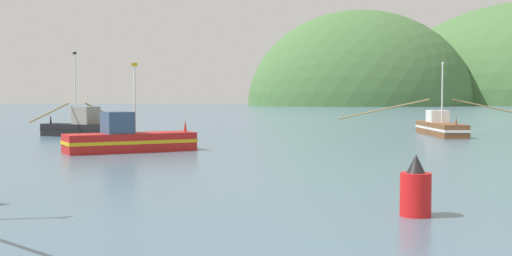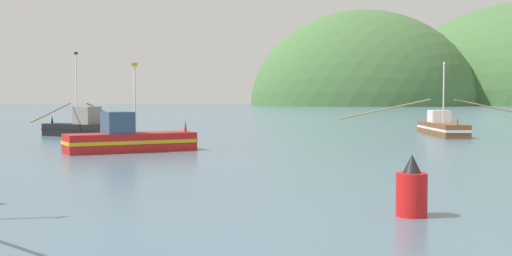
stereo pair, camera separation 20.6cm
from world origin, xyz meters
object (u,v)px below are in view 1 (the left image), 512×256
object	(u,v)px
fishing_boat_black	(79,127)
channel_buoy	(416,190)
fishing_boat_red	(129,139)
fishing_boat_brown	(440,127)

from	to	relation	value
fishing_boat_black	channel_buoy	world-z (taller)	fishing_boat_black
fishing_boat_red	fishing_boat_brown	bearing A→B (deg)	7.25
fishing_boat_brown	fishing_boat_black	size ratio (longest dim) A/B	1.96
fishing_boat_red	channel_buoy	size ratio (longest dim) A/B	4.69
fishing_boat_brown	fishing_boat_red	bearing A→B (deg)	-53.32
channel_buoy	fishing_boat_black	bearing A→B (deg)	114.42
fishing_boat_red	fishing_boat_brown	world-z (taller)	fishing_boat_brown
fishing_boat_red	channel_buoy	xyz separation A→B (m)	(10.35, -20.98, -0.04)
fishing_boat_black	fishing_boat_brown	bearing A→B (deg)	-149.66
fishing_boat_red	channel_buoy	bearing A→B (deg)	-88.05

